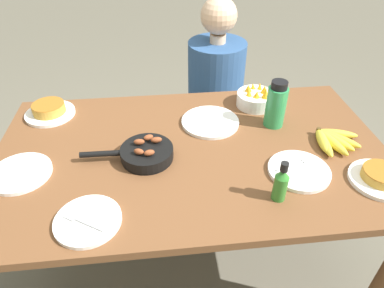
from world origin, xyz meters
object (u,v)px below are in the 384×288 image
hot_sauce_bottle (281,183)px  frittata_plate_side (49,110)px  frittata_plate_center (381,177)px  empty_plate_near_front (299,171)px  banana_bunch (331,140)px  empty_plate_mid_edge (210,122)px  empty_plate_far_right (20,173)px  water_bottle (276,105)px  person_figure (215,108)px  empty_plate_far_left (88,221)px  skillet (145,153)px  fruit_bowl_mango (256,98)px

hot_sauce_bottle → frittata_plate_side: bearing=144.7°
frittata_plate_center → empty_plate_near_front: 0.30m
banana_bunch → empty_plate_mid_edge: bearing=156.9°
empty_plate_far_right → water_bottle: 1.11m
frittata_plate_center → empty_plate_mid_edge: size_ratio=0.85×
water_bottle → person_figure: size_ratio=0.19×
empty_plate_far_left → empty_plate_mid_edge: same height
skillet → person_figure: bearing=-116.8°
empty_plate_far_left → banana_bunch: bearing=18.4°
frittata_plate_center → hot_sauce_bottle: size_ratio=1.40×
hot_sauce_bottle → person_figure: size_ratio=0.14×
hot_sauce_bottle → banana_bunch: bearing=41.6°
frittata_plate_side → water_bottle: size_ratio=1.06×
banana_bunch → frittata_plate_center: bearing=-71.6°
empty_plate_mid_edge → empty_plate_far_right: bearing=-160.9°
banana_bunch → frittata_plate_center: size_ratio=0.91×
empty_plate_far_right → water_bottle: (1.08, 0.23, 0.10)m
water_bottle → person_figure: (-0.16, 0.63, -0.39)m
banana_bunch → empty_plate_far_right: 1.28m
empty_plate_far_left → empty_plate_mid_edge: size_ratio=0.83×
water_bottle → hot_sauce_bottle: size_ratio=1.35×
empty_plate_far_left → empty_plate_far_right: same height
frittata_plate_side → empty_plate_near_front: frittata_plate_side is taller
water_bottle → person_figure: person_figure is taller
frittata_plate_side → hot_sauce_bottle: hot_sauce_bottle is taller
frittata_plate_center → empty_plate_far_right: frittata_plate_center is taller
empty_plate_far_right → empty_plate_far_left: bearing=-42.6°
fruit_bowl_mango → person_figure: person_figure is taller
banana_bunch → skillet: skillet is taller
empty_plate_far_left → frittata_plate_side: bearing=111.1°
banana_bunch → empty_plate_far_left: bearing=-161.6°
empty_plate_near_front → empty_plate_far_right: size_ratio=1.01×
banana_bunch → frittata_plate_center: frittata_plate_center is taller
banana_bunch → fruit_bowl_mango: fruit_bowl_mango is taller
frittata_plate_side → empty_plate_mid_edge: 0.78m
skillet → water_bottle: water_bottle is taller
empty_plate_near_front → banana_bunch: bearing=39.3°
banana_bunch → water_bottle: bearing=140.1°
person_figure → empty_plate_far_right: bearing=-136.6°
banana_bunch → empty_plate_mid_edge: (-0.50, 0.21, -0.01)m
skillet → fruit_bowl_mango: fruit_bowl_mango is taller
person_figure → frittata_plate_side: bearing=-154.1°
empty_plate_near_front → empty_plate_far_left: 0.80m
empty_plate_near_front → empty_plate_far_right: 1.08m
frittata_plate_center → person_figure: (-0.45, 1.05, -0.31)m
banana_bunch → empty_plate_far_right: bearing=-177.3°
empty_plate_far_right → hot_sauce_bottle: hot_sauce_bottle is taller
empty_plate_far_left → hot_sauce_bottle: (0.66, 0.04, 0.06)m
empty_plate_mid_edge → fruit_bowl_mango: bearing=28.7°
empty_plate_near_front → hot_sauce_bottle: bearing=-134.9°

